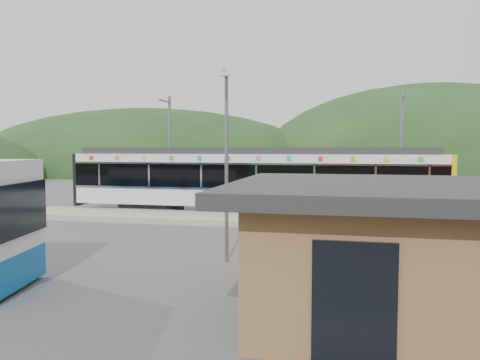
# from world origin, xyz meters

# --- Properties ---
(ground) EXTENTS (120.00, 120.00, 0.00)m
(ground) POSITION_xyz_m (0.00, 0.00, 0.00)
(ground) COLOR #4C4C4F
(ground) RESTS_ON ground
(hills) EXTENTS (146.00, 149.00, 26.00)m
(hills) POSITION_xyz_m (6.19, 5.29, 0.00)
(hills) COLOR #1E3D19
(hills) RESTS_ON ground
(platform) EXTENTS (26.00, 3.20, 0.30)m
(platform) POSITION_xyz_m (0.00, 3.30, 0.15)
(platform) COLOR #9E9E99
(platform) RESTS_ON ground
(yellow_line) EXTENTS (26.00, 0.10, 0.01)m
(yellow_line) POSITION_xyz_m (0.00, 2.00, 0.30)
(yellow_line) COLOR yellow
(yellow_line) RESTS_ON platform
(train) EXTENTS (20.44, 3.01, 3.74)m
(train) POSITION_xyz_m (-1.14, 6.00, 2.06)
(train) COLOR black
(train) RESTS_ON ground
(catenary_mast_west) EXTENTS (0.18, 1.80, 7.00)m
(catenary_mast_west) POSITION_xyz_m (-7.00, 8.56, 3.65)
(catenary_mast_west) COLOR slate
(catenary_mast_west) RESTS_ON ground
(catenary_mast_east) EXTENTS (0.18, 1.80, 7.00)m
(catenary_mast_east) POSITION_xyz_m (7.00, 8.56, 3.65)
(catenary_mast_east) COLOR slate
(catenary_mast_east) RESTS_ON ground
(station_shelter) EXTENTS (9.20, 6.20, 3.00)m
(station_shelter) POSITION_xyz_m (6.00, -9.01, 1.55)
(station_shelter) COLOR brown
(station_shelter) RESTS_ON ground
(lamp_post) EXTENTS (0.37, 1.10, 6.15)m
(lamp_post) POSITION_xyz_m (0.07, -4.84, 3.67)
(lamp_post) COLOR slate
(lamp_post) RESTS_ON ground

